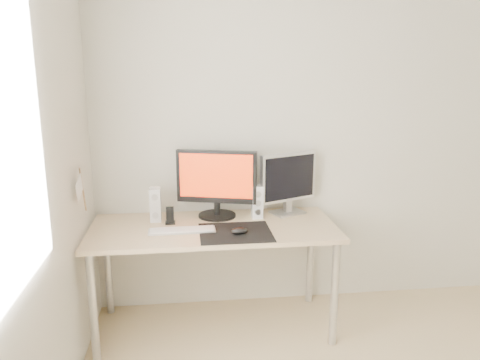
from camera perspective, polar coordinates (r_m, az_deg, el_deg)
wall_back at (r=3.48m, az=11.74°, el=5.19°), size 3.50×0.00×3.50m
mousepad at (r=2.95m, az=-0.56°, el=-6.41°), size 0.45×0.40×0.00m
mouse at (r=2.91m, az=-0.10°, el=-6.21°), size 0.11×0.06×0.04m
desk at (r=3.10m, az=-3.23°, el=-7.00°), size 1.60×0.70×0.73m
main_monitor at (r=3.19m, az=-2.87°, el=-0.15°), size 0.54×0.32×0.47m
second_monitor at (r=3.28m, az=5.89°, el=-0.05°), size 0.43×0.24×0.43m
speaker_left at (r=3.18m, az=-10.27°, el=-2.98°), size 0.07×0.09×0.23m
speaker_right at (r=3.21m, az=2.11°, el=-2.65°), size 0.07×0.09×0.23m
keyboard at (r=2.99m, az=-7.08°, el=-6.11°), size 0.42×0.13×0.02m
phone_dock at (r=3.14m, az=-8.52°, el=-4.67°), size 0.07×0.06×0.12m
pennant at (r=2.90m, az=-18.87°, el=-0.92°), size 0.01×0.23×0.29m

